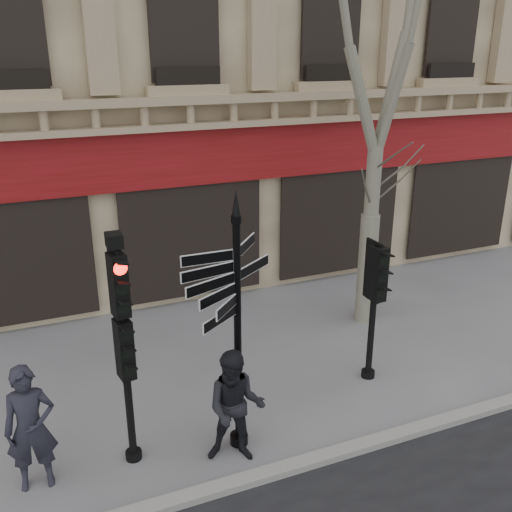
# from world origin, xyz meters

# --- Properties ---
(ground) EXTENTS (80.00, 80.00, 0.00)m
(ground) POSITION_xyz_m (0.00, 0.00, 0.00)
(ground) COLOR slate
(ground) RESTS_ON ground
(kerb) EXTENTS (80.00, 0.25, 0.12)m
(kerb) POSITION_xyz_m (0.00, -1.40, 0.06)
(kerb) COLOR gray
(kerb) RESTS_ON ground
(fingerpost) EXTENTS (2.30, 2.30, 4.15)m
(fingerpost) POSITION_xyz_m (-0.92, -0.52, 2.79)
(fingerpost) COLOR black
(fingerpost) RESTS_ON ground
(traffic_signal_main) EXTENTS (0.44, 0.35, 3.64)m
(traffic_signal_main) POSITION_xyz_m (-2.54, -0.23, 2.30)
(traffic_signal_main) COLOR black
(traffic_signal_main) RESTS_ON ground
(traffic_signal_secondary) EXTENTS (0.46, 0.34, 2.65)m
(traffic_signal_secondary) POSITION_xyz_m (2.06, 0.34, 1.85)
(traffic_signal_secondary) COLOR black
(traffic_signal_secondary) RESTS_ON ground
(pedestrian_a) EXTENTS (0.73, 0.50, 1.92)m
(pedestrian_a) POSITION_xyz_m (-3.91, -0.24, 0.96)
(pedestrian_a) COLOR #22222D
(pedestrian_a) RESTS_ON ground
(pedestrian_b) EXTENTS (1.09, 0.99, 1.83)m
(pedestrian_b) POSITION_xyz_m (-1.08, -0.82, 0.92)
(pedestrian_b) COLOR black
(pedestrian_b) RESTS_ON ground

